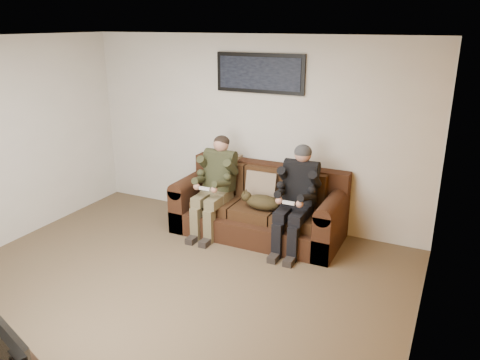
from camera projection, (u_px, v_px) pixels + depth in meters
The scene contains 13 objects.
floor at pixel (164, 292), 5.01m from camera, with size 5.00×5.00×0.00m, color brown.
ceiling at pixel (148, 39), 4.17m from camera, with size 5.00×5.00×0.00m, color silver.
wall_back at pixel (251, 131), 6.51m from camera, with size 5.00×5.00×0.00m, color beige.
wall_right at pixel (428, 222), 3.56m from camera, with size 4.50×4.50×0.00m, color beige.
accent_wall_right at pixel (426, 222), 3.57m from camera, with size 4.50×4.50×0.00m, color #BD6D12.
sofa at pixel (260, 209), 6.32m from camera, with size 2.23×0.96×0.91m.
throw_pillow at pixel (262, 187), 6.26m from camera, with size 0.43×0.12×0.41m, color #846D57.
throw_blanket at pixel (225, 157), 6.65m from camera, with size 0.46×0.22×0.08m, color tan.
person_left at pixel (216, 180), 6.27m from camera, with size 0.51×0.87×1.30m.
person_right at pixel (297, 192), 5.80m from camera, with size 0.51×0.86×1.31m.
cat at pixel (261, 202), 6.02m from camera, with size 0.66×0.26×0.24m.
framed_poster at pixel (260, 73), 6.17m from camera, with size 1.25×0.05×0.52m.
television at pixel (13, 350), 3.02m from camera, with size 1.12×0.15×0.64m, color black.
Camera 1 is at (2.63, -3.57, 2.75)m, focal length 35.00 mm.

